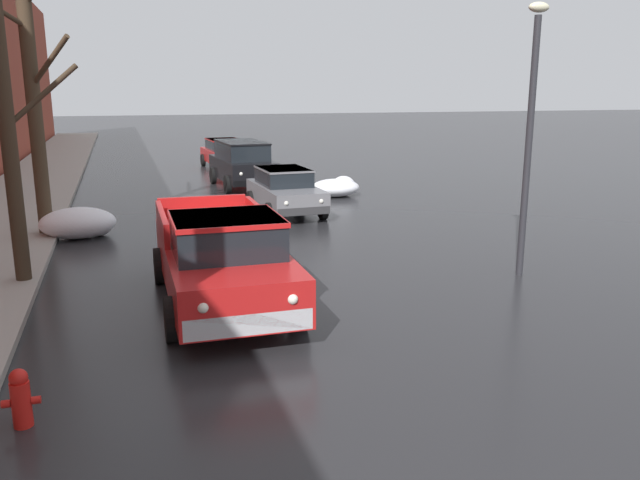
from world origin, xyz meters
TOP-DOWN VIEW (x-y plane):
  - left_sidewalk_slab at (-6.34, 18.00)m, footprint 3.33×80.00m
  - snow_bank_near_corner_left at (-4.10, 15.92)m, footprint 1.92×1.28m
  - snow_bank_along_left_kerb at (4.49, 20.27)m, footprint 1.81×1.40m
  - bare_tree_second_along_sidewalk at (-5.00, 11.87)m, footprint 2.91×1.63m
  - bare_tree_mid_block at (-4.95, 16.29)m, footprint 2.30×2.78m
  - pickup_truck_red_approaching_near_lane at (-1.38, 9.46)m, footprint 2.26×5.40m
  - sedan_grey_parked_kerbside_close at (1.86, 17.61)m, footprint 1.92×3.91m
  - suv_black_parked_kerbside_mid at (1.62, 23.53)m, footprint 2.20×4.53m
  - sedan_red_parked_far_down_block at (1.97, 30.04)m, footprint 2.09×4.42m
  - fire_hydrant at (-4.26, 5.90)m, footprint 0.42×0.22m
  - street_lamp_post at (4.89, 9.55)m, footprint 0.44×0.24m

SIDE VIEW (x-z plane):
  - left_sidewalk_slab at x=-6.34m, z-range 0.00..0.14m
  - snow_bank_along_left_kerb at x=4.49m, z-range -0.04..0.70m
  - fire_hydrant at x=-4.26m, z-range 0.00..0.71m
  - snow_bank_near_corner_left at x=-4.10m, z-range -0.01..0.80m
  - sedan_grey_parked_kerbside_close at x=1.86m, z-range 0.04..1.46m
  - sedan_red_parked_far_down_block at x=1.97m, z-range 0.04..1.46m
  - pickup_truck_red_approaching_near_lane at x=-1.38m, z-range 0.00..1.76m
  - suv_black_parked_kerbside_mid at x=1.62m, z-range 0.08..1.90m
  - street_lamp_post at x=4.89m, z-range 0.35..5.79m
  - bare_tree_second_along_sidewalk at x=-5.00m, z-range 0.20..6.55m
  - bare_tree_mid_block at x=-4.95m, z-range 0.15..7.86m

